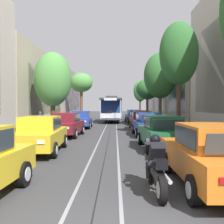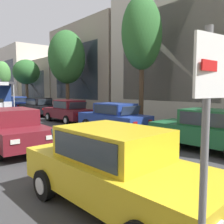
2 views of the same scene
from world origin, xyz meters
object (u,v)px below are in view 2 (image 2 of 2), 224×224
(parked_car_maroon_mid_left, at_px, (13,129))
(parked_car_maroon_fourth_right, at_px, (68,111))
(parked_car_black_fifth_right, at_px, (39,107))
(street_tree_kerb_right_far, at_px, (2,74))
(street_tree_kerb_right_second, at_px, (142,34))
(street_tree_kerb_right_mid, at_px, (67,58))
(parked_car_blue_mid_right, at_px, (114,117))
(parked_car_green_second_right, at_px, (209,130))
(parked_car_yellow_second_left, at_px, (117,168))
(parked_car_blue_sixth_right, at_px, (16,104))
(street_tree_kerb_right_fourth, at_px, (26,72))
(street_sign_post, at_px, (205,165))

(parked_car_maroon_mid_left, xyz_separation_m, parked_car_maroon_fourth_right, (5.61, 5.46, 0.00))
(parked_car_black_fifth_right, bearing_deg, parked_car_maroon_fourth_right, -91.50)
(parked_car_maroon_mid_left, bearing_deg, street_tree_kerb_right_far, 74.66)
(parked_car_black_fifth_right, xyz_separation_m, street_tree_kerb_right_second, (1.88, -10.65, 4.78))
(street_tree_kerb_right_mid, bearing_deg, parked_car_blue_mid_right, -104.61)
(parked_car_green_second_right, xyz_separation_m, parked_car_blue_mid_right, (0.02, 5.52, 0.00))
(parked_car_yellow_second_left, xyz_separation_m, street_tree_kerb_right_mid, (7.99, 15.74, 4.39))
(street_tree_kerb_right_far, bearing_deg, street_tree_kerb_right_second, -90.01)
(parked_car_blue_sixth_right, height_order, street_tree_kerb_right_far, street_tree_kerb_right_far)
(parked_car_maroon_mid_left, distance_m, street_tree_kerb_right_fourth, 20.70)
(parked_car_maroon_fourth_right, relative_size, street_tree_kerb_right_far, 0.68)
(street_tree_kerb_right_far, bearing_deg, street_sign_post, -103.77)
(street_tree_kerb_right_fourth, distance_m, street_sign_post, 29.00)
(parked_car_maroon_fourth_right, bearing_deg, parked_car_green_second_right, -90.26)
(street_tree_kerb_right_fourth, distance_m, street_tree_kerb_right_far, 8.98)
(street_sign_post, bearing_deg, parked_car_black_fifth_right, 70.17)
(parked_car_yellow_second_left, xyz_separation_m, parked_car_blue_mid_right, (5.59, 6.53, 0.00))
(parked_car_yellow_second_left, height_order, parked_car_green_second_right, same)
(parked_car_yellow_second_left, height_order, parked_car_blue_sixth_right, same)
(parked_car_green_second_right, bearing_deg, street_tree_kerb_right_second, 68.95)
(parked_car_blue_mid_right, height_order, parked_car_black_fifth_right, same)
(parked_car_blue_sixth_right, bearing_deg, parked_car_maroon_fourth_right, -90.38)
(parked_car_maroon_fourth_right, distance_m, street_tree_kerb_right_second, 7.32)
(parked_car_maroon_mid_left, height_order, street_tree_kerb_right_far, street_tree_kerb_right_far)
(street_tree_kerb_right_second, xyz_separation_m, street_tree_kerb_right_mid, (0.35, 9.35, -0.39))
(parked_car_blue_sixth_right, relative_size, street_tree_kerb_right_mid, 0.58)
(parked_car_green_second_right, distance_m, parked_car_blue_sixth_right, 21.74)
(parked_car_blue_mid_right, bearing_deg, street_tree_kerb_right_second, -3.98)
(street_tree_kerb_right_mid, distance_m, street_tree_kerb_right_far, 18.18)
(street_tree_kerb_right_second, height_order, street_tree_kerb_right_fourth, street_tree_kerb_right_second)
(parked_car_maroon_mid_left, relative_size, street_sign_post, 1.58)
(parked_car_maroon_fourth_right, height_order, parked_car_blue_sixth_right, same)
(street_tree_kerb_right_mid, bearing_deg, parked_car_maroon_fourth_right, -119.48)
(parked_car_yellow_second_left, relative_size, street_tree_kerb_right_second, 0.57)
(parked_car_maroon_mid_left, bearing_deg, parked_car_maroon_fourth_right, 44.24)
(parked_car_yellow_second_left, distance_m, street_tree_kerb_right_far, 34.97)
(parked_car_green_second_right, bearing_deg, street_tree_kerb_right_fourth, 84.74)
(parked_car_yellow_second_left, bearing_deg, parked_car_black_fifth_right, 71.32)
(street_tree_kerb_right_second, bearing_deg, parked_car_blue_sixth_right, 96.79)
(street_tree_kerb_right_second, relative_size, street_sign_post, 2.77)
(parked_car_blue_mid_right, bearing_deg, parked_car_maroon_mid_left, -175.45)
(street_tree_kerb_right_fourth, bearing_deg, parked_car_blue_sixth_right, -133.50)
(parked_car_blue_mid_right, height_order, street_tree_kerb_right_mid, street_tree_kerb_right_mid)
(parked_car_blue_sixth_right, height_order, street_tree_kerb_right_mid, street_tree_kerb_right_mid)
(parked_car_blue_mid_right, bearing_deg, parked_car_yellow_second_left, -130.53)
(parked_car_black_fifth_right, bearing_deg, parked_car_maroon_mid_left, -117.69)
(parked_car_maroon_mid_left, xyz_separation_m, parked_car_blue_mid_right, (5.57, 0.44, 0.00))
(parked_car_green_second_right, height_order, street_tree_kerb_right_second, street_tree_kerb_right_second)
(street_tree_kerb_right_second, bearing_deg, parked_car_yellow_second_left, -140.09)
(parked_car_black_fifth_right, height_order, parked_car_blue_sixth_right, same)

